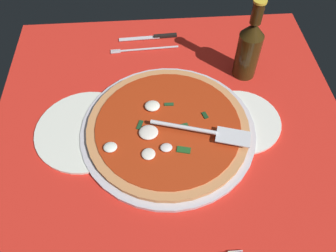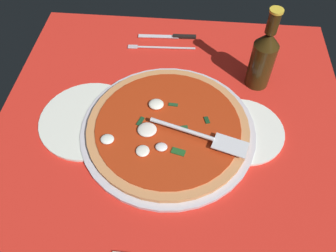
{
  "view_description": "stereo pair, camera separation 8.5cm",
  "coord_description": "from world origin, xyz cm",
  "px_view_note": "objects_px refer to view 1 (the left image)",
  "views": [
    {
      "loc": [
        4.55,
        53.29,
        70.01
      ],
      "look_at": [
        0.76,
        1.63,
        2.41
      ],
      "focal_mm": 36.24,
      "sensor_mm": 36.0,
      "label": 1
    },
    {
      "loc": [
        -3.96,
        53.21,
        70.01
      ],
      "look_at": [
        0.76,
        1.63,
        2.41
      ],
      "focal_mm": 36.24,
      "sensor_mm": 36.0,
      "label": 2
    }
  ],
  "objects_px": {
    "pizza_server": "(204,131)",
    "beer_bottle": "(249,48)",
    "dinner_plate_right": "(86,131)",
    "place_setting_near": "(149,44)",
    "dinner_plate_left": "(240,121)",
    "pizza": "(167,127)"
  },
  "relations": [
    {
      "from": "pizza_server",
      "to": "beer_bottle",
      "type": "distance_m",
      "value": 0.28
    },
    {
      "from": "pizza_server",
      "to": "place_setting_near",
      "type": "bearing_deg",
      "value": 123.74
    },
    {
      "from": "dinner_plate_left",
      "to": "beer_bottle",
      "type": "height_order",
      "value": "beer_bottle"
    },
    {
      "from": "dinner_plate_left",
      "to": "beer_bottle",
      "type": "bearing_deg",
      "value": -104.02
    },
    {
      "from": "dinner_plate_right",
      "to": "beer_bottle",
      "type": "bearing_deg",
      "value": -157.88
    },
    {
      "from": "dinner_plate_right",
      "to": "pizza",
      "type": "xyz_separation_m",
      "value": [
        -0.21,
        0.02,
        0.02
      ]
    },
    {
      "from": "pizza",
      "to": "place_setting_near",
      "type": "bearing_deg",
      "value": -84.6
    },
    {
      "from": "dinner_plate_left",
      "to": "pizza",
      "type": "xyz_separation_m",
      "value": [
        0.19,
        0.02,
        0.02
      ]
    },
    {
      "from": "dinner_plate_left",
      "to": "pizza",
      "type": "distance_m",
      "value": 0.19
    },
    {
      "from": "pizza_server",
      "to": "beer_bottle",
      "type": "xyz_separation_m",
      "value": [
        -0.15,
        -0.23,
        0.05
      ]
    },
    {
      "from": "dinner_plate_right",
      "to": "beer_bottle",
      "type": "distance_m",
      "value": 0.49
    },
    {
      "from": "pizza_server",
      "to": "place_setting_near",
      "type": "xyz_separation_m",
      "value": [
        0.12,
        -0.39,
        -0.04
      ]
    },
    {
      "from": "dinner_plate_right",
      "to": "pizza_server",
      "type": "height_order",
      "value": "pizza_server"
    },
    {
      "from": "dinner_plate_right",
      "to": "place_setting_near",
      "type": "distance_m",
      "value": 0.38
    },
    {
      "from": "dinner_plate_right",
      "to": "pizza",
      "type": "height_order",
      "value": "pizza"
    },
    {
      "from": "place_setting_near",
      "to": "dinner_plate_left",
      "type": "bearing_deg",
      "value": 121.4
    },
    {
      "from": "dinner_plate_left",
      "to": "dinner_plate_right",
      "type": "distance_m",
      "value": 0.4
    },
    {
      "from": "beer_bottle",
      "to": "dinner_plate_left",
      "type": "bearing_deg",
      "value": 75.98
    },
    {
      "from": "pizza_server",
      "to": "place_setting_near",
      "type": "height_order",
      "value": "pizza_server"
    },
    {
      "from": "pizza",
      "to": "pizza_server",
      "type": "xyz_separation_m",
      "value": [
        -0.09,
        0.04,
        0.02
      ]
    },
    {
      "from": "pizza_server",
      "to": "beer_bottle",
      "type": "bearing_deg",
      "value": 73.49
    },
    {
      "from": "dinner_plate_left",
      "to": "place_setting_near",
      "type": "xyz_separation_m",
      "value": [
        0.23,
        -0.33,
        -0.0
      ]
    }
  ]
}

